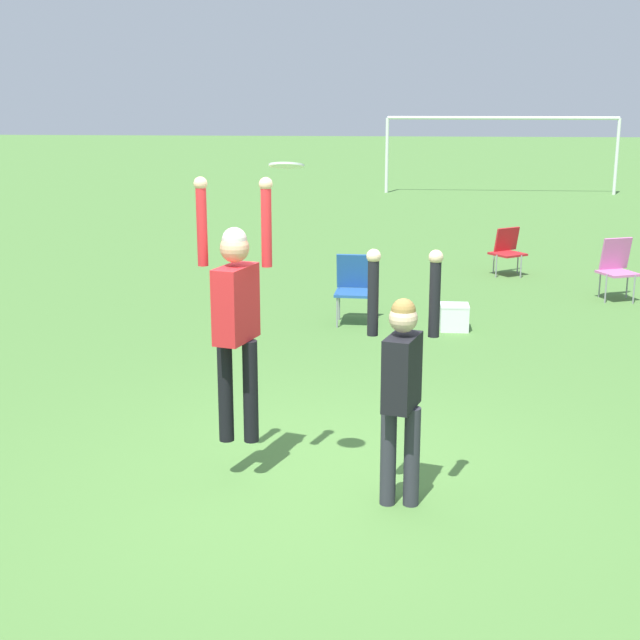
# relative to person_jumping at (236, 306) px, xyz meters

# --- Properties ---
(ground_plane) EXTENTS (120.00, 120.00, 0.00)m
(ground_plane) POSITION_rel_person_jumping_xyz_m (0.65, 0.04, -1.43)
(ground_plane) COLOR #4C7A38
(person_jumping) EXTENTS (0.60, 0.48, 2.10)m
(person_jumping) POSITION_rel_person_jumping_xyz_m (0.00, 0.00, 0.00)
(person_jumping) COLOR black
(person_jumping) RESTS_ON ground_plane
(person_defending) EXTENTS (0.54, 0.43, 1.95)m
(person_defending) POSITION_rel_person_jumping_xyz_m (1.29, -0.39, -0.41)
(person_defending) COLOR #2D2D38
(person_defending) RESTS_ON ground_plane
(frisbee) EXTENTS (0.25, 0.25, 0.07)m
(frisbee) POSITION_rel_person_jumping_xyz_m (0.44, -0.31, 1.10)
(frisbee) COLOR white
(camping_chair_0) EXTENTS (0.68, 0.75, 0.79)m
(camping_chair_0) POSITION_rel_person_jumping_xyz_m (3.13, 8.67, -0.97)
(camping_chair_0) COLOR gray
(camping_chair_0) RESTS_ON ground_plane
(camping_chair_1) EXTENTS (0.63, 0.68, 0.92)m
(camping_chair_1) POSITION_rel_person_jumping_xyz_m (4.54, 6.88, -0.90)
(camping_chair_1) COLOR gray
(camping_chair_1) RESTS_ON ground_plane
(camping_chair_2) EXTENTS (0.51, 0.55, 0.92)m
(camping_chair_2) POSITION_rel_person_jumping_xyz_m (0.68, 5.13, -0.89)
(camping_chair_2) COLOR gray
(camping_chair_2) RESTS_ON ground_plane
(cooler_box) EXTENTS (0.37, 0.35, 0.34)m
(cooler_box) POSITION_rel_person_jumping_xyz_m (2.01, 4.83, -1.26)
(cooler_box) COLOR white
(cooler_box) RESTS_ON ground_plane
(soccer_goal) EXTENTS (7.10, 0.10, 2.35)m
(soccer_goal) POSITION_rel_person_jumping_xyz_m (4.40, 21.60, 0.42)
(soccer_goal) COLOR white
(soccer_goal) RESTS_ON ground_plane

